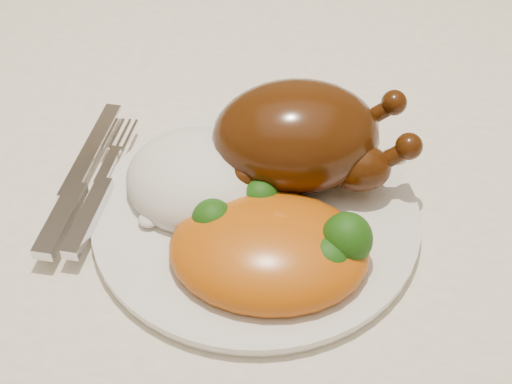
# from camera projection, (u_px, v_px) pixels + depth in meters

# --- Properties ---
(dining_table) EXTENTS (1.60, 0.90, 0.76)m
(dining_table) POSITION_uv_depth(u_px,v_px,m) (258.00, 233.00, 0.68)
(dining_table) COLOR brown
(dining_table) RESTS_ON floor
(tablecloth) EXTENTS (1.73, 1.03, 0.18)m
(tablecloth) POSITION_uv_depth(u_px,v_px,m) (258.00, 177.00, 0.63)
(tablecloth) COLOR white
(tablecloth) RESTS_ON dining_table
(dinner_plate) EXTENTS (0.25, 0.25, 0.01)m
(dinner_plate) POSITION_uv_depth(u_px,v_px,m) (256.00, 215.00, 0.55)
(dinner_plate) COLOR white
(dinner_plate) RESTS_ON tablecloth
(roast_chicken) EXTENTS (0.17, 0.12, 0.08)m
(roast_chicken) POSITION_uv_depth(u_px,v_px,m) (301.00, 136.00, 0.55)
(roast_chicken) COLOR #462207
(roast_chicken) RESTS_ON dinner_plate
(rice_mound) EXTENTS (0.13, 0.13, 0.06)m
(rice_mound) POSITION_uv_depth(u_px,v_px,m) (201.00, 180.00, 0.55)
(rice_mound) COLOR white
(rice_mound) RESTS_ON dinner_plate
(mac_and_cheese) EXTENTS (0.15, 0.11, 0.06)m
(mac_and_cheese) POSITION_uv_depth(u_px,v_px,m) (278.00, 248.00, 0.50)
(mac_and_cheese) COLOR #C0560C
(mac_and_cheese) RESTS_ON dinner_plate
(cutlery) EXTENTS (0.04, 0.18, 0.01)m
(cutlery) POSITION_uv_depth(u_px,v_px,m) (83.00, 194.00, 0.55)
(cutlery) COLOR silver
(cutlery) RESTS_ON dinner_plate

